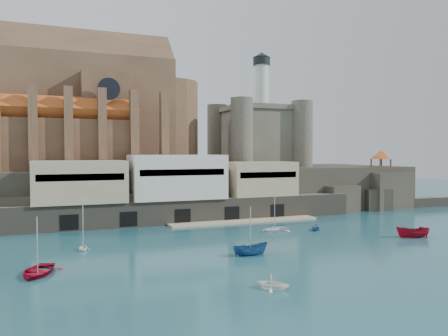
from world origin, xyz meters
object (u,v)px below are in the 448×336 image
Objects in this scene: pavilion at (381,156)px; boat_0 at (38,274)px; boat_2 at (250,255)px; castle_keep at (258,133)px; church at (93,113)px; boat_1 at (273,289)px.

boat_0 is at bearing -156.70° from pavilion.
pavilion is 83.99m from boat_0.
pavilion reaches higher than boat_2.
pavilion is (25.92, -15.08, -5.59)m from castle_keep.
castle_keep is 4.58× the size of pavilion.
pavilion is (66.13, -15.85, -9.40)m from church.
church is at bearing 95.92° from boat_0.
boat_0 is 25.68m from boat_2.
church reaches higher than castle_keep.
pavilion is at bearing -5.14° from boat_1.
pavilion reaches higher than boat_1.
church is 67.53m from boat_1.
church is 68.65m from pavilion.
castle_keep reaches higher than boat_1.
church is 56.08m from boat_2.
boat_2 is (3.96, 13.62, 0.00)m from boat_1.
boat_1 is 0.68× the size of boat_2.
castle_keep is at bearing 149.82° from pavilion.
boat_0 is 25.86m from boat_1.
castle_keep reaches higher than pavilion.
boat_2 is at bearing -146.66° from pavilion.
castle_keep is 8.72× the size of boat_1.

